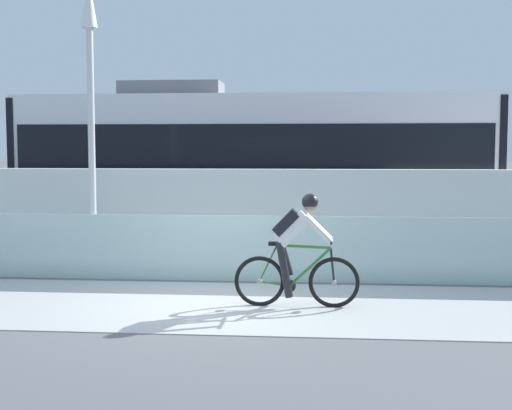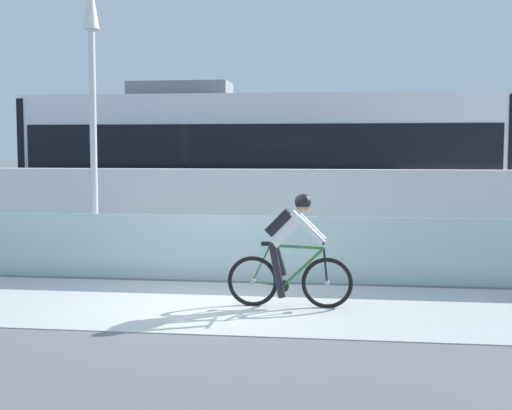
% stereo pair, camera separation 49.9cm
% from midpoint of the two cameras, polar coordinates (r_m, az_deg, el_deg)
% --- Properties ---
extents(ground_plane, '(200.00, 200.00, 0.00)m').
position_cam_midpoint_polar(ground_plane, '(10.08, -4.93, -8.19)').
color(ground_plane, slate).
extents(bike_path_deck, '(32.00, 3.20, 0.01)m').
position_cam_midpoint_polar(bike_path_deck, '(10.08, -4.93, -8.16)').
color(bike_path_deck, beige).
rests_on(bike_path_deck, ground).
extents(glass_parapet, '(32.00, 0.05, 1.11)m').
position_cam_midpoint_polar(glass_parapet, '(11.77, -3.38, -3.56)').
color(glass_parapet, silver).
rests_on(glass_parapet, ground).
extents(concrete_barrier_wall, '(32.00, 0.36, 1.84)m').
position_cam_midpoint_polar(concrete_barrier_wall, '(13.50, -2.27, -0.94)').
color(concrete_barrier_wall, white).
rests_on(concrete_barrier_wall, ground).
extents(tram_rail_near, '(32.00, 0.08, 0.01)m').
position_cam_midpoint_polar(tram_rail_near, '(16.06, -1.13, -3.31)').
color(tram_rail_near, '#595654').
rests_on(tram_rail_near, ground).
extents(tram_rail_far, '(32.00, 0.08, 0.01)m').
position_cam_midpoint_polar(tram_rail_far, '(17.47, -0.62, -2.66)').
color(tram_rail_far, '#595654').
rests_on(tram_rail_far, ground).
extents(tram, '(11.06, 2.54, 3.81)m').
position_cam_midpoint_polar(tram, '(16.62, -1.06, 3.49)').
color(tram, silver).
rests_on(tram, ground).
extents(cyclist_on_bike, '(1.77, 0.58, 1.61)m').
position_cam_midpoint_polar(cyclist_on_bike, '(9.80, 1.85, -3.79)').
color(cyclist_on_bike, black).
rests_on(cyclist_on_bike, ground).
extents(lamp_post_antenna, '(0.28, 0.28, 5.20)m').
position_cam_midpoint_polar(lamp_post_antenna, '(12.58, -14.52, 9.33)').
color(lamp_post_antenna, gray).
rests_on(lamp_post_antenna, ground).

